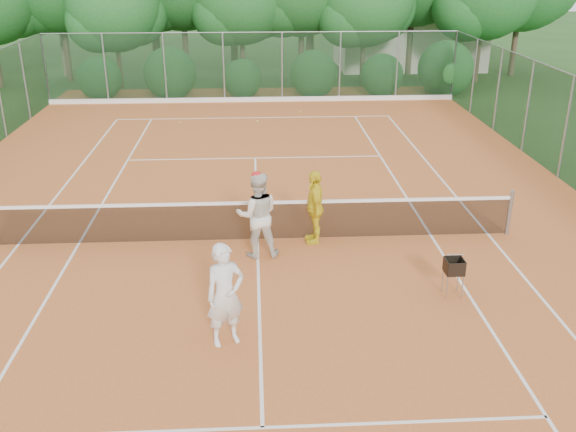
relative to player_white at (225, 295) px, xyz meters
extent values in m
plane|color=#1E4117|center=(0.57, 4.21, -0.94)|extent=(120.00, 120.00, 0.00)
cube|color=#BE632C|center=(0.57, 4.21, -0.93)|extent=(18.00, 36.00, 0.02)
cube|color=beige|center=(9.57, 28.21, 0.56)|extent=(8.00, 5.00, 3.00)
cylinder|color=gray|center=(6.50, 4.21, -0.37)|extent=(0.10, 0.10, 1.10)
cube|color=black|center=(0.57, 4.21, -0.46)|extent=(11.87, 0.03, 0.86)
cube|color=white|center=(0.57, 4.21, 0.00)|extent=(11.87, 0.04, 0.07)
imported|color=silver|center=(0.00, 0.00, 0.00)|extent=(0.79, 0.67, 1.84)
imported|color=silver|center=(0.58, 3.39, 0.04)|extent=(0.97, 0.78, 1.92)
ellipsoid|color=red|center=(0.58, 3.39, 0.96)|extent=(0.22, 0.22, 0.14)
imported|color=yellow|center=(1.88, 4.05, -0.06)|extent=(0.46, 1.02, 1.72)
cylinder|color=gray|center=(4.18, 1.23, -0.67)|extent=(0.02, 0.02, 0.49)
cylinder|color=gray|center=(4.48, 1.54, -0.67)|extent=(0.02, 0.02, 0.49)
cube|color=black|center=(4.33, 1.38, -0.28)|extent=(0.34, 0.34, 0.29)
sphere|color=gold|center=(-2.36, 15.41, -0.89)|extent=(0.07, 0.07, 0.07)
sphere|color=#C3E635|center=(2.51, 16.86, -0.89)|extent=(0.07, 0.07, 0.07)
sphere|color=#CEF138|center=(0.70, 15.43, -0.89)|extent=(0.07, 0.07, 0.07)
cube|color=white|center=(0.57, 16.09, -0.92)|extent=(11.03, 0.06, 0.01)
cube|color=white|center=(-4.92, 4.21, -0.92)|extent=(0.06, 23.77, 0.01)
cube|color=white|center=(6.05, 4.21, -0.92)|extent=(0.06, 23.77, 0.01)
cube|color=white|center=(-3.54, 4.21, -0.92)|extent=(0.06, 23.77, 0.01)
cube|color=white|center=(4.68, 4.21, -0.92)|extent=(0.06, 23.77, 0.01)
cube|color=white|center=(0.57, 10.61, -0.92)|extent=(8.23, 0.06, 0.01)
cube|color=white|center=(0.57, -2.19, -0.92)|extent=(8.23, 0.06, 0.01)
cube|color=white|center=(0.57, 4.21, -0.92)|extent=(0.06, 12.80, 0.01)
cube|color=#19381E|center=(0.57, 19.21, 0.58)|extent=(18.00, 0.02, 3.00)
cylinder|color=gray|center=(-8.43, 19.21, 0.58)|extent=(0.07, 0.07, 3.00)
cylinder|color=gray|center=(9.57, 19.21, 0.58)|extent=(0.07, 0.07, 3.00)
cylinder|color=gray|center=(-8.43, 19.21, 0.58)|extent=(0.07, 0.07, 3.00)
cylinder|color=gray|center=(9.57, 19.21, 0.58)|extent=(0.07, 0.07, 3.00)
cylinder|color=brown|center=(-8.93, 24.71, 1.26)|extent=(0.30, 0.30, 4.40)
cylinder|color=brown|center=(-5.93, 22.71, 0.66)|extent=(0.22, 0.22, 3.20)
sphere|color=#1D5821|center=(-5.93, 22.71, 3.03)|extent=(4.48, 4.48, 4.48)
cylinder|color=brown|center=(-2.93, 25.21, 1.31)|extent=(0.31, 0.31, 4.50)
cylinder|color=brown|center=(0.07, 23.71, 0.81)|extent=(0.24, 0.24, 3.50)
cylinder|color=brown|center=(3.07, 24.21, 1.11)|extent=(0.28, 0.28, 4.10)
cylinder|color=brown|center=(6.07, 23.01, 0.76)|extent=(0.23, 0.23, 3.40)
cylinder|color=brown|center=(9.07, 25.71, 1.38)|extent=(0.32, 0.32, 4.65)
cylinder|color=brown|center=(12.07, 23.41, 0.96)|extent=(0.26, 0.26, 3.80)
cylinder|color=brown|center=(14.57, 25.01, 1.18)|extent=(0.29, 0.29, 4.25)
camera|label=1|loc=(0.53, -9.43, 5.31)|focal=40.00mm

